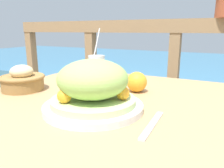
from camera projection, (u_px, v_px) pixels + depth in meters
patio_table at (116, 127)px, 0.75m from camera, size 1.04×0.95×0.70m
railing_fence at (174, 65)px, 1.52m from camera, size 2.80×0.08×1.01m
sea_backdrop at (202, 74)px, 3.80m from camera, size 12.00×4.00×0.37m
salad_plate at (93, 89)px, 0.64m from camera, size 0.30×0.30×0.15m
drink_glass at (97, 69)px, 0.97m from camera, size 0.07×0.07×0.24m
bread_basket at (23, 80)px, 0.87m from camera, size 0.17×0.17×0.10m
fork at (152, 125)px, 0.55m from camera, size 0.02×0.18×0.00m
orange_near_basket at (137, 82)px, 0.84m from camera, size 0.08×0.08×0.08m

